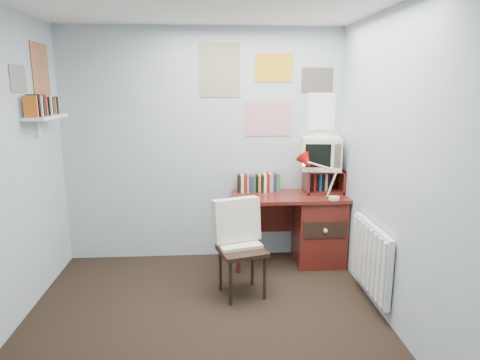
{
  "coord_description": "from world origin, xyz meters",
  "views": [
    {
      "loc": [
        0.07,
        -2.87,
        1.9
      ],
      "look_at": [
        0.34,
        0.99,
        1.04
      ],
      "focal_mm": 32.0,
      "sensor_mm": 36.0,
      "label": 1
    }
  ],
  "objects_px": {
    "tv_riser": "(323,181)",
    "wall_shelf": "(45,117)",
    "crt_tv": "(321,152)",
    "desk_lamp": "(335,180)",
    "desk": "(313,226)",
    "desk_chair": "(242,251)",
    "radiator": "(371,258)"
  },
  "relations": [
    {
      "from": "radiator",
      "to": "desk_chair",
      "type": "bearing_deg",
      "value": 168.88
    },
    {
      "from": "desk",
      "to": "desk_chair",
      "type": "xyz_separation_m",
      "value": [
        -0.83,
        -0.71,
        0.02
      ]
    },
    {
      "from": "desk_chair",
      "to": "tv_riser",
      "type": "bearing_deg",
      "value": 25.38
    },
    {
      "from": "tv_riser",
      "to": "wall_shelf",
      "type": "relative_size",
      "value": 0.65
    },
    {
      "from": "desk",
      "to": "wall_shelf",
      "type": "height_order",
      "value": "wall_shelf"
    },
    {
      "from": "tv_riser",
      "to": "wall_shelf",
      "type": "xyz_separation_m",
      "value": [
        -2.69,
        -0.49,
        0.74
      ]
    },
    {
      "from": "desk_chair",
      "to": "crt_tv",
      "type": "xyz_separation_m",
      "value": [
        0.91,
        0.84,
        0.77
      ]
    },
    {
      "from": "desk_lamp",
      "to": "tv_riser",
      "type": "relative_size",
      "value": 1.03
    },
    {
      "from": "desk_chair",
      "to": "radiator",
      "type": "height_order",
      "value": "desk_chair"
    },
    {
      "from": "desk",
      "to": "crt_tv",
      "type": "distance_m",
      "value": 0.81
    },
    {
      "from": "crt_tv",
      "to": "wall_shelf",
      "type": "distance_m",
      "value": 2.73
    },
    {
      "from": "desk_lamp",
      "to": "wall_shelf",
      "type": "bearing_deg",
      "value": 172.33
    },
    {
      "from": "desk",
      "to": "desk_chair",
      "type": "relative_size",
      "value": 1.4
    },
    {
      "from": "desk_chair",
      "to": "wall_shelf",
      "type": "height_order",
      "value": "wall_shelf"
    },
    {
      "from": "desk_lamp",
      "to": "radiator",
      "type": "bearing_deg",
      "value": -89.92
    },
    {
      "from": "desk",
      "to": "crt_tv",
      "type": "height_order",
      "value": "crt_tv"
    },
    {
      "from": "desk",
      "to": "radiator",
      "type": "distance_m",
      "value": 0.97
    },
    {
      "from": "desk_chair",
      "to": "desk_lamp",
      "type": "relative_size",
      "value": 2.07
    },
    {
      "from": "desk",
      "to": "desk_lamp",
      "type": "bearing_deg",
      "value": -55.84
    },
    {
      "from": "desk_chair",
      "to": "radiator",
      "type": "xyz_separation_m",
      "value": [
        1.12,
        -0.22,
        -0.01
      ]
    },
    {
      "from": "tv_riser",
      "to": "desk_chair",
      "type": "bearing_deg",
      "value": -139.11
    },
    {
      "from": "desk",
      "to": "tv_riser",
      "type": "height_order",
      "value": "tv_riser"
    },
    {
      "from": "tv_riser",
      "to": "crt_tv",
      "type": "bearing_deg",
      "value": 151.03
    },
    {
      "from": "desk_lamp",
      "to": "crt_tv",
      "type": "xyz_separation_m",
      "value": [
        -0.07,
        0.35,
        0.23
      ]
    },
    {
      "from": "desk_lamp",
      "to": "wall_shelf",
      "type": "distance_m",
      "value": 2.8
    },
    {
      "from": "crt_tv",
      "to": "desk_lamp",
      "type": "bearing_deg",
      "value": -71.22
    },
    {
      "from": "desk",
      "to": "crt_tv",
      "type": "xyz_separation_m",
      "value": [
        0.08,
        0.13,
        0.8
      ]
    },
    {
      "from": "radiator",
      "to": "tv_riser",
      "type": "bearing_deg",
      "value": 99.28
    },
    {
      "from": "desk",
      "to": "tv_riser",
      "type": "bearing_deg",
      "value": 42.96
    },
    {
      "from": "wall_shelf",
      "to": "desk_lamp",
      "type": "bearing_deg",
      "value": 3.37
    },
    {
      "from": "tv_riser",
      "to": "radiator",
      "type": "distance_m",
      "value": 1.15
    },
    {
      "from": "tv_riser",
      "to": "crt_tv",
      "type": "xyz_separation_m",
      "value": [
        -0.04,
        0.02,
        0.32
      ]
    }
  ]
}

